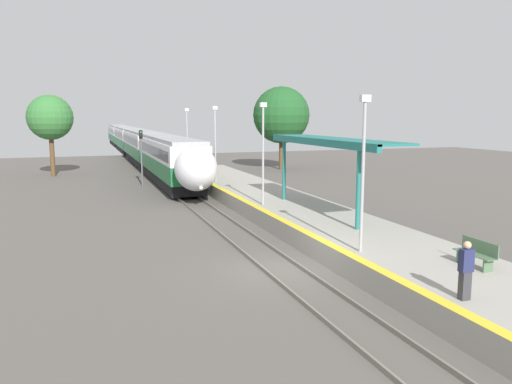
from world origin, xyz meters
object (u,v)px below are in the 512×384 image
Objects in this scene: lamppost_far at (215,139)px; railway_signal at (141,152)px; train at (135,142)px; platform_bench at (477,253)px; lamppost_near at (363,164)px; person_waiting at (466,270)px; lamppost_farthest at (187,134)px; lamppost_mid at (263,147)px.

railway_signal is at bearing 127.71° from lamppost_far.
platform_bench is at bearing -84.94° from train.
lamppost_near is at bearing 132.09° from platform_bench.
railway_signal is 27.25m from lamppost_near.
lamppost_near reaches higher than train.
lamppost_far is (0.00, 20.69, 0.00)m from lamppost_near.
person_waiting is 25.94m from lamppost_far.
lamppost_near reaches higher than railway_signal.
train reaches higher than platform_bench.
railway_signal is (-4.82, 31.95, 1.10)m from person_waiting.
lamppost_farthest is at bearing 94.38° from platform_bench.
lamppost_mid is 10.35m from lamppost_far.
train is 14.22× the size of lamppost_farthest.
train is at bearing 92.47° from person_waiting.
lamppost_farthest is at bearing -83.95° from train.
platform_bench is 0.28× the size of lamppost_far.
lamppost_near is 20.69m from lamppost_far.
train is 49.48× the size of person_waiting.
person_waiting is 0.29× the size of lamppost_far.
railway_signal is (-2.26, -27.56, 0.49)m from train.
lamppost_farthest is (4.73, 4.23, 1.27)m from railway_signal.
lamppost_near and lamppost_farthest have the same top height.
lamppost_far reaches higher than platform_bench.
lamppost_far reaches higher than train.
train is 17.26× the size of railway_signal.
lamppost_near is (2.47, -54.37, 1.76)m from train.
lamppost_near is 1.00× the size of lamppost_far.
lamppost_near is 31.04m from lamppost_farthest.
train is 44.13m from lamppost_mid.
person_waiting is at bearing -81.42° from railway_signal.
lamppost_farthest is (0.00, 10.35, 0.00)m from lamppost_far.
railway_signal is 7.84m from lamppost_far.
train is 59.57m from person_waiting.
lamppost_near is at bearing -79.99° from railway_signal.
lamppost_far is (0.00, 10.35, 0.00)m from lamppost_mid.
lamppost_far is (2.47, -33.68, 1.76)m from train.
train is 14.22× the size of lamppost_far.
platform_bench is 0.28× the size of lamppost_farthest.
lamppost_farthest is at bearing 41.79° from railway_signal.
lamppost_mid reaches higher than railway_signal.
lamppost_mid is at bearing 101.12° from platform_bench.
lamppost_far reaches higher than railway_signal.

